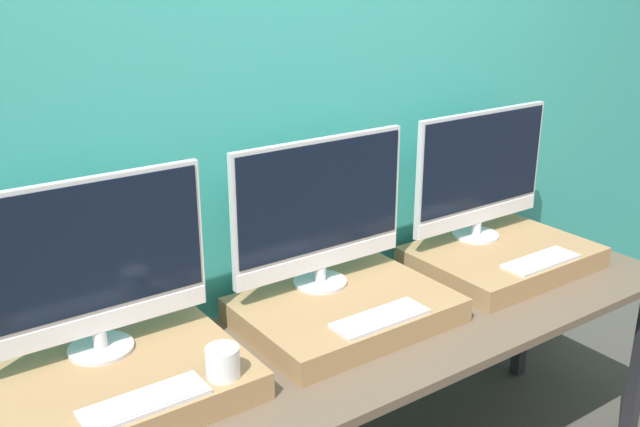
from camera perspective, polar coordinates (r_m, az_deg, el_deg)
name	(u,v)px	position (r m, az deg, el deg)	size (l,w,h in m)	color
wall_back	(287,132)	(2.41, -2.64, 6.50)	(8.00, 0.04, 2.60)	teal
workbench	(361,348)	(2.32, 3.27, -10.67)	(2.49, 0.69, 0.73)	brown
wooden_riser_left	(121,385)	(2.03, -15.66, -13.09)	(0.67, 0.48, 0.08)	#99754C
monitor_left	(91,263)	(2.01, -17.84, -3.81)	(0.65, 0.18, 0.50)	silver
keyboard_left	(145,402)	(1.86, -13.85, -14.41)	(0.32, 0.11, 0.01)	silver
mug	(223,362)	(1.92, -7.79, -11.70)	(0.09, 0.09, 0.08)	white
wooden_riser_center	(345,310)	(2.34, 2.01, -7.71)	(0.67, 0.48, 0.08)	#99754C
monitor_center	(320,210)	(2.32, 0.02, 0.32)	(0.65, 0.18, 0.50)	silver
keyboard_center	(380,318)	(2.19, 4.84, -8.32)	(0.32, 0.11, 0.01)	silver
wooden_riser_right	(502,257)	(2.81, 14.35, -3.40)	(0.67, 0.48, 0.08)	#99754C
monitor_right	(481,172)	(2.80, 12.74, 3.26)	(0.65, 0.18, 0.50)	silver
keyboard_right	(541,261)	(2.70, 17.25, -3.63)	(0.32, 0.11, 0.01)	silver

